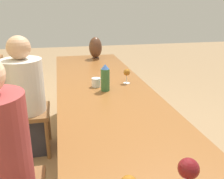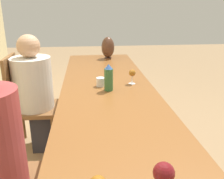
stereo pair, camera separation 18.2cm
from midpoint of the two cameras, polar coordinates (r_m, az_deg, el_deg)
The scene contains 9 objects.
ground_plane at distance 2.44m, azimuth 1.66°, elevation -17.72°, with size 14.00×14.00×0.00m, color #937551.
dining_table at distance 2.09m, azimuth 1.84°, elevation -2.30°, with size 3.13×0.80×0.76m.
water_bottle at distance 2.07m, azimuth 1.63°, elevation 2.67°, with size 0.07×0.07×0.23m.
water_tumbler at distance 2.20m, azimuth -0.24°, elevation 1.70°, with size 0.08×0.08×0.08m.
vase at distance 3.31m, azimuth 0.65°, elevation 9.57°, with size 0.17×0.17×0.28m.
wine_glass_1 at distance 1.01m, azimuth 17.11°, elevation -18.03°, with size 0.08×0.08×0.14m.
wine_glass_2 at distance 2.27m, azimuth 6.95°, elevation 3.63°, with size 0.06×0.06×0.13m.
chair_far at distance 2.64m, azimuth -17.10°, elevation -2.76°, with size 0.44×0.44×0.99m.
person_far at distance 2.58m, azimuth -15.28°, elevation -0.40°, with size 0.39×0.39×1.19m.
Camera 2 is at (-1.95, 0.18, 1.46)m, focal length 40.00 mm.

